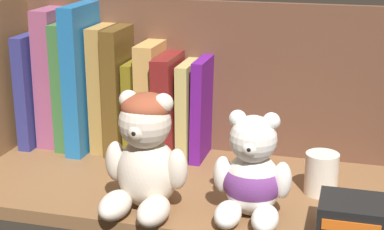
# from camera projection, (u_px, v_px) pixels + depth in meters

# --- Properties ---
(shelf_board) EXTENTS (0.73, 0.29, 0.02)m
(shelf_board) POSITION_uv_depth(u_px,v_px,m) (208.00, 191.00, 0.92)
(shelf_board) COLOR brown
(shelf_board) RESTS_ON ground
(shelf_back_panel) EXTENTS (0.75, 0.01, 0.27)m
(shelf_back_panel) POSITION_uv_depth(u_px,v_px,m) (231.00, 84.00, 1.03)
(shelf_back_panel) COLOR brown
(shelf_back_panel) RESTS_ON ground
(book_0) EXTENTS (0.02, 0.13, 0.20)m
(book_0) POSITION_uv_depth(u_px,v_px,m) (39.00, 87.00, 1.08)
(book_0) COLOR navy
(book_0) RESTS_ON shelf_board
(book_1) EXTENTS (0.04, 0.09, 0.24)m
(book_1) POSITION_uv_depth(u_px,v_px,m) (54.00, 77.00, 1.07)
(book_1) COLOR #95496D
(book_1) RESTS_ON shelf_board
(book_2) EXTENTS (0.02, 0.11, 0.22)m
(book_2) POSITION_uv_depth(u_px,v_px,m) (72.00, 83.00, 1.06)
(book_2) COLOR #356834
(book_2) RESTS_ON shelf_board
(book_3) EXTENTS (0.03, 0.15, 0.25)m
(book_3) POSITION_uv_depth(u_px,v_px,m) (88.00, 76.00, 1.05)
(book_3) COLOR #1E65A7
(book_3) RESTS_ON shelf_board
(book_4) EXTENTS (0.03, 0.09, 0.21)m
(book_4) POSITION_uv_depth(u_px,v_px,m) (105.00, 87.00, 1.05)
(book_4) COLOR #AB7F3D
(book_4) RESTS_ON shelf_board
(book_5) EXTENTS (0.03, 0.12, 0.21)m
(book_5) POSITION_uv_depth(u_px,v_px,m) (122.00, 89.00, 1.04)
(book_5) COLOR brown
(book_5) RESTS_ON shelf_board
(book_6) EXTENTS (0.02, 0.10, 0.16)m
(book_6) POSITION_uv_depth(u_px,v_px,m) (137.00, 105.00, 1.04)
(book_6) COLOR brown
(book_6) RESTS_ON shelf_board
(book_7) EXTENTS (0.03, 0.10, 0.19)m
(book_7) POSITION_uv_depth(u_px,v_px,m) (153.00, 98.00, 1.03)
(book_7) COLOR tan
(book_7) RESTS_ON shelf_board
(book_8) EXTENTS (0.04, 0.13, 0.17)m
(book_8) POSITION_uv_depth(u_px,v_px,m) (173.00, 104.00, 1.03)
(book_8) COLOR maroon
(book_8) RESTS_ON shelf_board
(book_9) EXTENTS (0.02, 0.11, 0.16)m
(book_9) POSITION_uv_depth(u_px,v_px,m) (190.00, 109.00, 1.02)
(book_9) COLOR tan
(book_9) RESTS_ON shelf_board
(book_10) EXTENTS (0.02, 0.10, 0.17)m
(book_10) POSITION_uv_depth(u_px,v_px,m) (203.00, 108.00, 1.01)
(book_10) COLOR #5C167D
(book_10) RESTS_ON shelf_board
(teddy_bear_larger) EXTENTS (0.12, 0.12, 0.16)m
(teddy_bear_larger) POSITION_uv_depth(u_px,v_px,m) (145.00, 155.00, 0.83)
(teddy_bear_larger) COLOR beige
(teddy_bear_larger) RESTS_ON shelf_board
(teddy_bear_smaller) EXTENTS (0.10, 0.11, 0.14)m
(teddy_bear_smaller) POSITION_uv_depth(u_px,v_px,m) (252.00, 176.00, 0.81)
(teddy_bear_smaller) COLOR white
(teddy_bear_smaller) RESTS_ON shelf_board
(pillar_candle) EXTENTS (0.05, 0.05, 0.06)m
(pillar_candle) POSITION_uv_depth(u_px,v_px,m) (321.00, 173.00, 0.89)
(pillar_candle) COLOR silver
(pillar_candle) RESTS_ON shelf_board
(small_product_box) EXTENTS (0.08, 0.07, 0.05)m
(small_product_box) POSITION_uv_depth(u_px,v_px,m) (351.00, 218.00, 0.77)
(small_product_box) COLOR black
(small_product_box) RESTS_ON shelf_board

